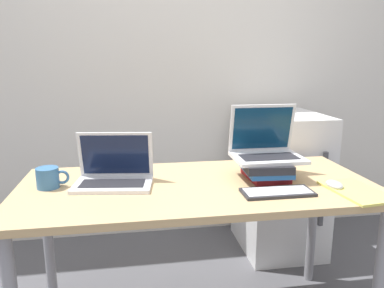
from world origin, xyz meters
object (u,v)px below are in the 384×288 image
Objects in this scene: book_stack at (264,168)px; laptop_on_books at (266,148)px; mouse at (334,185)px; mini_fridge at (279,182)px; notepad at (357,191)px; laptop_left at (114,174)px; mug at (48,178)px; wireless_keyboard at (277,192)px.

laptop_on_books is at bearing 63.56° from book_stack.
mouse is 0.92m from mini_fridge.
book_stack is at bearing 142.25° from notepad.
book_stack is 0.31m from mouse.
laptop_left reaches higher than mini_fridge.
mini_fridge is at bearing 61.66° from book_stack.
laptop_left is at bearing 0.69° from mug.
laptop_left is 1.15× the size of laptop_on_books.
wireless_keyboard is (0.66, -0.23, -0.04)m from laptop_left.
laptop_left reaches higher than mug.
wireless_keyboard is 0.33m from notepad.
wireless_keyboard is at bearing -113.46° from mini_fridge.
laptop_on_books is at bearing 139.63° from mouse.
book_stack is 0.84m from mini_fridge.
notepad is (0.33, -0.04, -0.00)m from wireless_keyboard.
mug is 1.51m from mini_fridge.
laptop_on_books is (0.69, -0.01, 0.09)m from laptop_left.
mini_fridge is (0.36, 0.66, -0.41)m from laptop_on_books.
book_stack is 0.96× the size of laptop_on_books.
laptop_on_books is 0.86m from mini_fridge.
laptop_left reaches higher than mouse.
mini_fridge is at bearing 32.14° from laptop_left.
mug is at bearing 170.34° from mouse.
book_stack is at bearing -2.20° from laptop_left.
wireless_keyboard is 0.26m from mouse.
book_stack is 0.09m from laptop_on_books.
mug is at bearing -179.31° from laptop_left.
wireless_keyboard reaches higher than notepad.
laptop_left is at bearing 167.37° from mouse.
book_stack is 0.21m from wireless_keyboard.
laptop_left is 0.27m from mug.
laptop_left is 1.22× the size of wireless_keyboard.
laptop_on_books reaches higher than mug.
laptop_left is 2.62× the size of mug.
mouse is 0.31× the size of notepad.
wireless_keyboard is 1.00m from mini_fridge.
laptop_left is 0.68m from book_stack.
mouse reaches higher than notepad.
mini_fridge is (0.38, 0.89, -0.27)m from wireless_keyboard.
book_stack is at bearing 143.75° from mouse.
mouse is at bearing -40.37° from laptop_on_books.
book_stack is 1.02× the size of wireless_keyboard.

